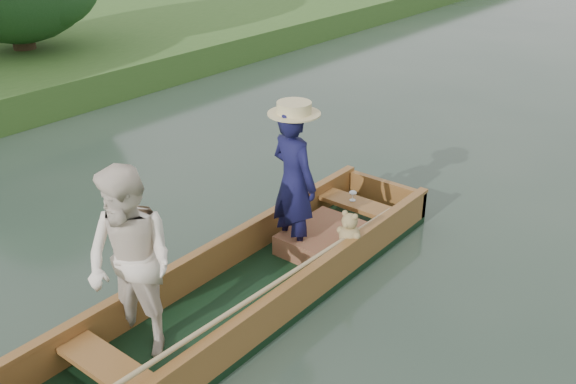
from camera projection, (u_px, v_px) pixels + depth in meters
The scene contains 3 objects.
ground at pixel (249, 302), 6.16m from camera, with size 120.00×120.00×0.00m, color #283D30.
trees_far at pixel (476, 0), 6.61m from camera, with size 21.37×4.25×4.60m.
punt at pixel (228, 254), 5.85m from camera, with size 1.21×5.00×1.73m.
Camera 1 is at (3.47, -3.73, 3.63)m, focal length 40.00 mm.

